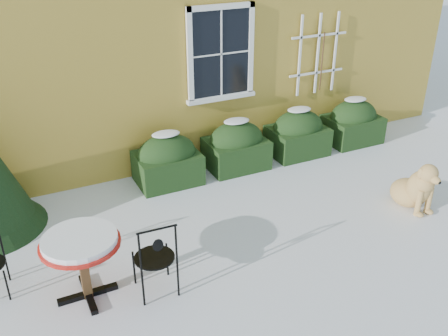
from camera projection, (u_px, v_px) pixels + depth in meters
ground at (257, 259)px, 6.61m from camera, size 80.00×80.00×0.00m
hedge_row at (268, 140)px, 9.11m from camera, size 4.95×0.80×0.91m
bistro_table at (81, 248)px, 5.65m from camera, size 0.92×0.92×0.85m
patio_chair_near at (155, 257)px, 5.81m from camera, size 0.49×0.49×1.01m
dog at (416, 188)px, 7.63m from camera, size 0.58×0.93×0.84m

